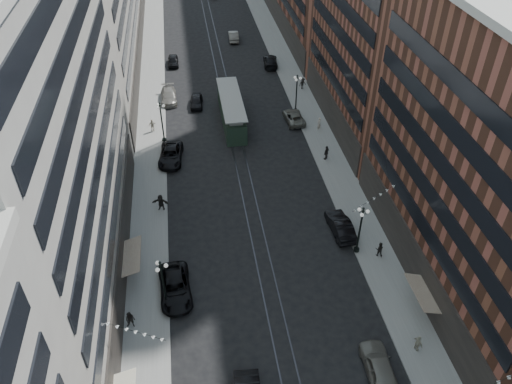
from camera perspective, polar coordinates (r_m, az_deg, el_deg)
ground at (r=70.35m, az=-2.89°, el=8.56°), size 220.00×220.00×0.00m
sidewalk_west at (r=79.08m, az=-11.83°, el=11.40°), size 4.00×180.00×0.15m
sidewalk_east at (r=80.66m, az=4.26°, el=12.68°), size 4.00×180.00×0.15m
rail_west at (r=79.09m, az=-4.24°, el=12.08°), size 0.12×180.00×0.02m
rail_east at (r=79.19m, az=-3.21°, el=12.16°), size 0.12×180.00×0.02m
building_west_mid at (r=41.31m, az=-23.21°, el=4.52°), size 8.00×36.00×28.00m
building_east_mid at (r=43.27m, az=24.80°, el=2.40°), size 8.00×30.00×24.00m
lamppost_sw_far at (r=43.07m, az=-10.55°, el=-10.19°), size 1.03×1.14×5.52m
lamppost_sw_mid at (r=64.33m, az=-10.72°, el=8.01°), size 1.03×1.14×5.52m
lamppost_se_far at (r=48.09m, az=11.81°, el=-4.10°), size 1.03×1.14×5.52m
lamppost_se_mid at (r=70.23m, az=4.65°, el=11.30°), size 1.03×1.14×5.52m
streetcar at (r=68.47m, az=-2.82°, el=9.24°), size 2.84×12.83×3.55m
car_2 at (r=45.64m, az=-9.22°, el=-10.69°), size 3.08×6.08×1.65m
car_4 at (r=41.34m, az=13.92°, el=-18.89°), size 2.36×5.30×1.77m
pedestrian_2 at (r=43.88m, az=-14.15°, el=-13.98°), size 0.91×0.61×1.71m
pedestrian_4 at (r=43.28m, az=18.03°, el=-16.12°), size 0.72×1.07×1.67m
car_7 at (r=61.73m, az=-9.72°, el=4.20°), size 3.29×6.04×1.61m
car_8 at (r=75.15m, az=-9.94°, el=10.77°), size 2.36×5.47×1.57m
car_9 at (r=86.43m, az=-9.45°, el=14.56°), size 1.72×4.21×1.43m
car_10 at (r=51.42m, az=9.62°, el=-3.82°), size 2.10×5.24×1.69m
car_11 at (r=69.04m, az=4.35°, el=8.54°), size 2.61×5.14×1.39m
car_12 at (r=85.19m, az=1.65°, el=14.74°), size 2.78×5.60×1.56m
car_13 at (r=73.22m, az=-6.82°, el=10.25°), size 2.06×4.37×1.45m
car_14 at (r=95.29m, az=-2.58°, el=17.37°), size 2.02×5.01×1.62m
pedestrian_5 at (r=54.11m, az=-10.84°, el=-1.16°), size 1.81×0.95×1.88m
pedestrian_6 at (r=67.75m, az=-11.75°, el=7.47°), size 1.06×0.61×1.70m
pedestrian_7 at (r=49.56m, az=13.92°, el=-6.36°), size 0.88×0.67×1.61m
pedestrian_8 at (r=67.19m, az=7.21°, el=7.76°), size 0.77×0.70×1.77m
pedestrian_9 at (r=77.43m, az=5.35°, el=12.24°), size 1.20×0.76×1.73m
pedestrian_extra_0 at (r=61.37m, az=8.06°, el=4.48°), size 1.13×1.12×1.86m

